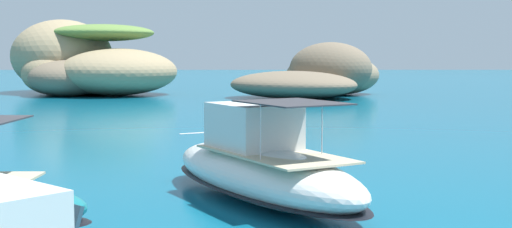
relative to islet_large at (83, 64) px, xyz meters
The scene contains 3 objects.
islet_large is the anchor object (origin of this frame).
islet_small 27.74m from the islet_large, ahead, with size 21.17×22.05×6.02m.
motorboat_white 61.95m from the islet_large, 71.22° to the right, with size 7.75×10.50×3.22m.
Camera 1 is at (0.03, -7.70, 4.58)m, focal length 47.25 mm.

